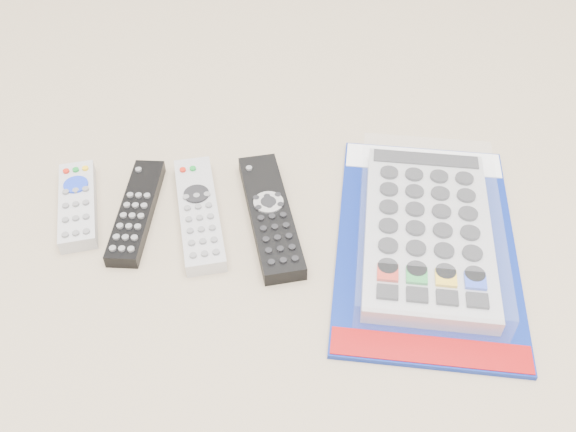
{
  "coord_description": "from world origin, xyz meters",
  "views": [
    {
      "loc": [
        0.05,
        -0.58,
        0.62
      ],
      "look_at": [
        0.08,
        0.02,
        0.01
      ],
      "focal_mm": 40.0,
      "sensor_mm": 36.0,
      "label": 1
    }
  ],
  "objects_px": {
    "remote_small_grey": "(78,204)",
    "remote_slim_black": "(137,211)",
    "jumbo_remote_packaged": "(428,229)",
    "remote_silver_dvd": "(199,213)",
    "remote_large_black": "(270,215)"
  },
  "relations": [
    {
      "from": "remote_large_black",
      "to": "remote_slim_black",
      "type": "bearing_deg",
      "value": 166.14
    },
    {
      "from": "jumbo_remote_packaged",
      "to": "remote_silver_dvd",
      "type": "bearing_deg",
      "value": 179.08
    },
    {
      "from": "remote_silver_dvd",
      "to": "jumbo_remote_packaged",
      "type": "xyz_separation_m",
      "value": [
        0.3,
        -0.06,
        0.01
      ]
    },
    {
      "from": "remote_small_grey",
      "to": "remote_silver_dvd",
      "type": "xyz_separation_m",
      "value": [
        0.17,
        -0.02,
        -0.0
      ]
    },
    {
      "from": "remote_silver_dvd",
      "to": "jumbo_remote_packaged",
      "type": "height_order",
      "value": "jumbo_remote_packaged"
    },
    {
      "from": "remote_small_grey",
      "to": "jumbo_remote_packaged",
      "type": "distance_m",
      "value": 0.47
    },
    {
      "from": "remote_silver_dvd",
      "to": "remote_large_black",
      "type": "relative_size",
      "value": 0.92
    },
    {
      "from": "remote_slim_black",
      "to": "jumbo_remote_packaged",
      "type": "bearing_deg",
      "value": -3.54
    },
    {
      "from": "remote_slim_black",
      "to": "jumbo_remote_packaged",
      "type": "relative_size",
      "value": 0.46
    },
    {
      "from": "remote_small_grey",
      "to": "remote_silver_dvd",
      "type": "relative_size",
      "value": 0.78
    },
    {
      "from": "remote_silver_dvd",
      "to": "remote_large_black",
      "type": "height_order",
      "value": "same"
    },
    {
      "from": "remote_silver_dvd",
      "to": "jumbo_remote_packaged",
      "type": "distance_m",
      "value": 0.3
    },
    {
      "from": "remote_small_grey",
      "to": "remote_large_black",
      "type": "xyz_separation_m",
      "value": [
        0.26,
        -0.03,
        0.0
      ]
    },
    {
      "from": "remote_small_grey",
      "to": "jumbo_remote_packaged",
      "type": "height_order",
      "value": "jumbo_remote_packaged"
    },
    {
      "from": "remote_small_grey",
      "to": "remote_slim_black",
      "type": "distance_m",
      "value": 0.08
    }
  ]
}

